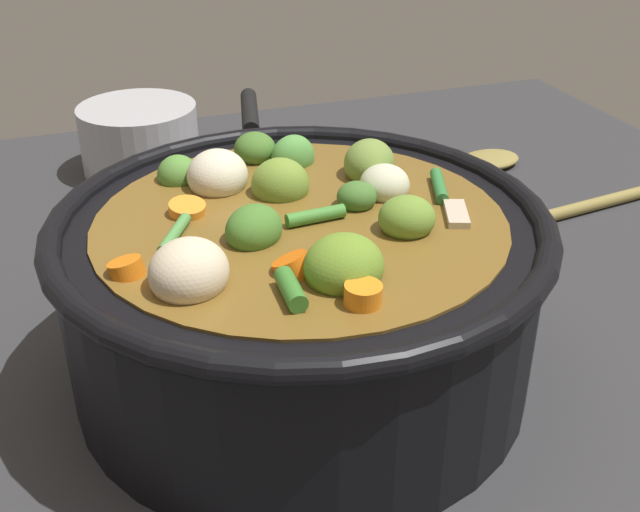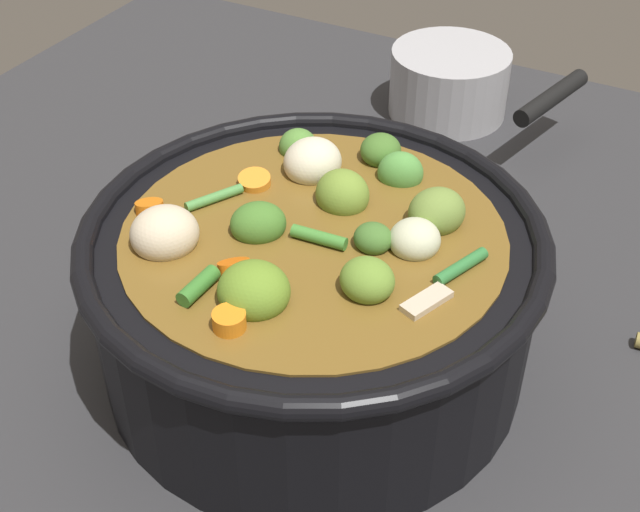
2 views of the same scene
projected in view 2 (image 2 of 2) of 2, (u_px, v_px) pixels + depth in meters
name	position (u px, v px, depth m)	size (l,w,h in m)	color
ground_plane	(314.00, 358.00, 0.67)	(1.10, 1.10, 0.00)	#2D2D30
cooking_pot	(314.00, 292.00, 0.63)	(0.32, 0.32, 0.15)	black
small_saucepan	(452.00, 83.00, 0.94)	(0.15, 0.20, 0.07)	#ADADB2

